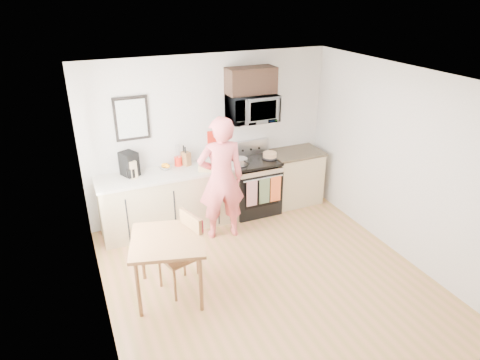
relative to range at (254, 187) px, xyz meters
name	(u,v)px	position (x,y,z in m)	size (l,w,h in m)	color
floor	(274,287)	(-0.63, -1.98, -0.44)	(4.60, 4.60, 0.00)	#A07A3E
back_wall	(210,137)	(-0.63, 0.32, 0.86)	(4.00, 0.04, 2.60)	white
front_wall	(431,333)	(-0.63, -4.28, 0.86)	(4.00, 0.04, 2.60)	white
left_wall	(97,233)	(-2.63, -1.98, 0.86)	(0.04, 4.60, 2.60)	white
right_wall	(412,169)	(1.37, -1.98, 0.86)	(0.04, 4.60, 2.60)	white
ceiling	(282,83)	(-0.63, -1.98, 2.16)	(4.00, 4.60, 0.04)	silver
window	(89,178)	(-2.59, -1.18, 1.11)	(0.06, 1.40, 1.50)	white
cabinet_left	(170,201)	(-1.43, 0.02, 0.01)	(2.10, 0.60, 0.90)	tan
countertop_left	(168,174)	(-1.43, 0.02, 0.48)	(2.14, 0.64, 0.04)	beige
cabinet_right	(295,178)	(0.80, 0.02, 0.01)	(0.84, 0.60, 0.90)	tan
countertop_right	(296,153)	(0.80, 0.02, 0.48)	(0.88, 0.64, 0.04)	black
range	(254,187)	(0.00, 0.00, 0.00)	(0.76, 0.70, 1.16)	black
microwave	(252,108)	(0.00, 0.10, 1.32)	(0.76, 0.51, 0.42)	silver
upper_cabinet	(251,80)	(0.00, 0.15, 1.74)	(0.76, 0.35, 0.40)	black
wall_art	(132,119)	(-1.83, 0.30, 1.31)	(0.50, 0.04, 0.65)	black
wall_trivet	(213,137)	(-0.58, 0.31, 0.86)	(0.20, 0.02, 0.20)	red
person	(221,179)	(-0.77, -0.53, 0.51)	(0.69, 0.45, 1.89)	#E33E46
dining_table	(168,245)	(-1.85, -1.57, 0.27)	(0.91, 0.91, 0.80)	brown
chair	(188,241)	(-1.58, -1.46, 0.21)	(0.56, 0.52, 1.00)	brown
knife_block	(186,159)	(-1.08, 0.19, 0.61)	(0.10, 0.14, 0.22)	brown
utensil_crock	(178,157)	(-1.20, 0.22, 0.64)	(0.12, 0.12, 0.35)	red
fruit_bowl	(165,167)	(-1.42, 0.16, 0.54)	(0.26, 0.26, 0.09)	silver
milk_carton	(133,170)	(-1.94, 0.03, 0.64)	(0.10, 0.10, 0.26)	tan
coffee_maker	(129,165)	(-1.96, 0.13, 0.67)	(0.29, 0.33, 0.36)	black
bread_bag	(208,168)	(-0.84, -0.16, 0.56)	(0.29, 0.13, 0.10)	tan
cake	(270,155)	(0.28, -0.02, 0.53)	(0.27, 0.27, 0.09)	black
kettle	(233,153)	(-0.27, 0.21, 0.58)	(0.17, 0.17, 0.22)	silver
pot	(241,162)	(-0.28, -0.11, 0.54)	(0.22, 0.36, 0.11)	silver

